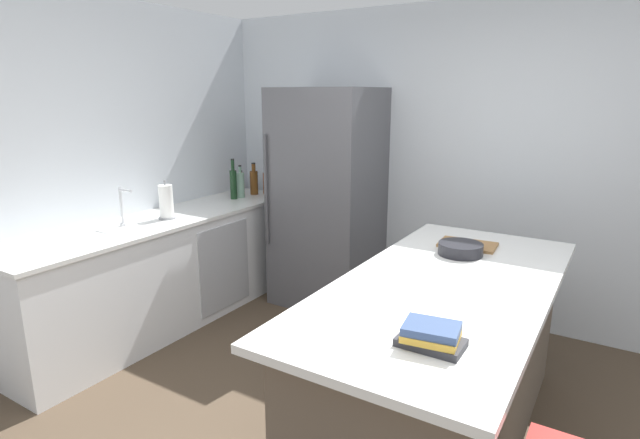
# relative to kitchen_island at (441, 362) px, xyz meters

# --- Properties ---
(wall_rear) EXTENTS (6.00, 0.10, 2.60)m
(wall_rear) POSITION_rel_kitchen_island_xyz_m (-0.35, 1.76, 0.83)
(wall_rear) COLOR silver
(wall_rear) RESTS_ON ground_plane
(wall_left) EXTENTS (0.10, 6.00, 2.60)m
(wall_left) POSITION_rel_kitchen_island_xyz_m (-2.80, -0.49, 0.83)
(wall_left) COLOR silver
(wall_left) RESTS_ON ground_plane
(counter_run_left) EXTENTS (0.67, 2.71, 0.90)m
(counter_run_left) POSITION_rel_kitchen_island_xyz_m (-2.43, 0.26, -0.02)
(counter_run_left) COLOR white
(counter_run_left) RESTS_ON ground_plane
(kitchen_island) EXTENTS (1.00, 2.19, 0.93)m
(kitchen_island) POSITION_rel_kitchen_island_xyz_m (0.00, 0.00, 0.00)
(kitchen_island) COLOR brown
(kitchen_island) RESTS_ON ground_plane
(refrigerator) EXTENTS (0.86, 0.75, 1.93)m
(refrigerator) POSITION_rel_kitchen_island_xyz_m (-1.53, 1.34, 0.49)
(refrigerator) COLOR #56565B
(refrigerator) RESTS_ON ground_plane
(sink_faucet) EXTENTS (0.15, 0.05, 0.30)m
(sink_faucet) POSITION_rel_kitchen_island_xyz_m (-2.48, -0.08, 0.59)
(sink_faucet) COLOR silver
(sink_faucet) RESTS_ON counter_run_left
(paper_towel_roll) EXTENTS (0.14, 0.14, 0.31)m
(paper_towel_roll) POSITION_rel_kitchen_island_xyz_m (-2.38, 0.26, 0.56)
(paper_towel_roll) COLOR gray
(paper_towel_roll) RESTS_ON counter_run_left
(vinegar_bottle) EXTENTS (0.06, 0.06, 0.29)m
(vinegar_bottle) POSITION_rel_kitchen_island_xyz_m (-2.34, 1.50, 0.54)
(vinegar_bottle) COLOR #994C23
(vinegar_bottle) RESTS_ON counter_run_left
(whiskey_bottle) EXTENTS (0.08, 0.08, 0.32)m
(whiskey_bottle) POSITION_rel_kitchen_island_xyz_m (-2.42, 1.41, 0.56)
(whiskey_bottle) COLOR brown
(whiskey_bottle) RESTS_ON counter_run_left
(hot_sauce_bottle) EXTENTS (0.05, 0.05, 0.24)m
(hot_sauce_bottle) POSITION_rel_kitchen_island_xyz_m (-2.50, 1.32, 0.52)
(hot_sauce_bottle) COLOR red
(hot_sauce_bottle) RESTS_ON counter_run_left
(gin_bottle) EXTENTS (0.08, 0.08, 0.31)m
(gin_bottle) POSITION_rel_kitchen_island_xyz_m (-2.43, 1.22, 0.56)
(gin_bottle) COLOR #8CB79E
(gin_bottle) RESTS_ON counter_run_left
(wine_bottle) EXTENTS (0.06, 0.06, 0.38)m
(wine_bottle) POSITION_rel_kitchen_island_xyz_m (-2.44, 1.13, 0.59)
(wine_bottle) COLOR #19381E
(wine_bottle) RESTS_ON counter_run_left
(cookbook_stack) EXTENTS (0.25, 0.20, 0.09)m
(cookbook_stack) POSITION_rel_kitchen_island_xyz_m (0.17, -0.70, 0.50)
(cookbook_stack) COLOR #2D2D33
(cookbook_stack) RESTS_ON kitchen_island
(mixing_bowl) EXTENTS (0.27, 0.27, 0.07)m
(mixing_bowl) POSITION_rel_kitchen_island_xyz_m (-0.07, 0.49, 0.50)
(mixing_bowl) COLOR black
(mixing_bowl) RESTS_ON kitchen_island
(cutting_board) EXTENTS (0.36, 0.25, 0.02)m
(cutting_board) POSITION_rel_kitchen_island_xyz_m (-0.09, 0.69, 0.47)
(cutting_board) COLOR #9E7042
(cutting_board) RESTS_ON kitchen_island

